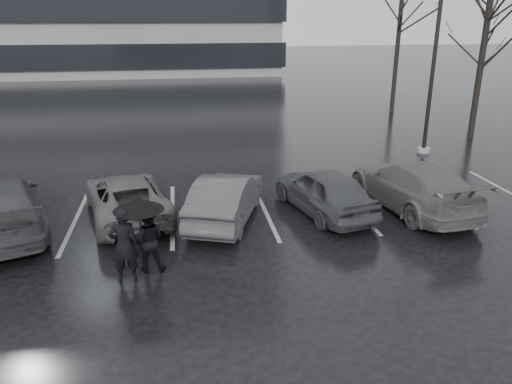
{
  "coord_description": "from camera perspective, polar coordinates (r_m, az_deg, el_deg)",
  "views": [
    {
      "loc": [
        -1.87,
        -11.61,
        5.7
      ],
      "look_at": [
        0.11,
        1.0,
        1.1
      ],
      "focal_mm": 35.0,
      "sensor_mm": 36.0,
      "label": 1
    }
  ],
  "objects": [
    {
      "name": "car_east",
      "position": [
        15.98,
        17.44,
        0.77
      ],
      "size": [
        2.76,
        5.31,
        1.47
      ],
      "primitive_type": "imported",
      "rotation": [
        0.0,
        0.0,
        3.28
      ],
      "color": "#444446",
      "rests_on": "ground"
    },
    {
      "name": "stall_stripes",
      "position": [
        15.26,
        -4.27,
        -2.17
      ],
      "size": [
        19.72,
        5.0,
        0.0
      ],
      "color": "#9C9C9E",
      "rests_on": "ground"
    },
    {
      "name": "umbrella",
      "position": [
        11.27,
        -13.32,
        -1.34
      ],
      "size": [
        1.13,
        1.13,
        1.91
      ],
      "color": "black",
      "rests_on": "ground"
    },
    {
      "name": "car_west_a",
      "position": [
        14.39,
        -3.44,
        -0.63
      ],
      "size": [
        2.74,
        4.38,
        1.36
      ],
      "primitive_type": "imported",
      "rotation": [
        0.0,
        0.0,
        2.8
      ],
      "color": "#2D2D30",
      "rests_on": "ground"
    },
    {
      "name": "tree_ne",
      "position": [
        30.48,
        24.36,
        14.0
      ],
      "size": [
        0.26,
        0.26,
        7.0
      ],
      "primitive_type": "cylinder",
      "color": "black",
      "rests_on": "ground"
    },
    {
      "name": "car_west_b",
      "position": [
        15.07,
        -14.6,
        -0.52
      ],
      "size": [
        3.08,
        4.88,
        1.26
      ],
      "primitive_type": "imported",
      "rotation": [
        0.0,
        0.0,
        3.38
      ],
      "color": "#444446",
      "rests_on": "ground"
    },
    {
      "name": "pedestrian_left",
      "position": [
        11.43,
        -14.85,
        -5.9
      ],
      "size": [
        0.68,
        0.5,
        1.74
      ],
      "primitive_type": "imported",
      "rotation": [
        0.0,
        0.0,
        3.27
      ],
      "color": "black",
      "rests_on": "ground"
    },
    {
      "name": "tree_east",
      "position": [
        25.74,
        24.51,
        14.33
      ],
      "size": [
        0.26,
        0.26,
        8.0
      ],
      "primitive_type": "cylinder",
      "color": "black",
      "rests_on": "ground"
    },
    {
      "name": "car_main",
      "position": [
        15.03,
        7.79,
        0.16
      ],
      "size": [
        2.59,
        4.35,
        1.39
      ],
      "primitive_type": "imported",
      "rotation": [
        0.0,
        0.0,
        3.39
      ],
      "color": "black",
      "rests_on": "ground"
    },
    {
      "name": "car_west_c",
      "position": [
        15.22,
        -27.2,
        -1.46
      ],
      "size": [
        3.71,
        5.57,
        1.5
      ],
      "primitive_type": "imported",
      "rotation": [
        0.0,
        0.0,
        3.48
      ],
      "color": "black",
      "rests_on": "ground"
    },
    {
      "name": "tree_north",
      "position": [
        31.41,
        15.94,
        16.46
      ],
      "size": [
        0.26,
        0.26,
        8.5
      ],
      "primitive_type": "cylinder",
      "color": "black",
      "rests_on": "ground"
    },
    {
      "name": "pedestrian_right",
      "position": [
        11.82,
        -12.23,
        -5.34
      ],
      "size": [
        0.78,
        0.63,
        1.54
      ],
      "primitive_type": "imported",
      "rotation": [
        0.0,
        0.0,
        3.07
      ],
      "color": "black",
      "rests_on": "ground"
    },
    {
      "name": "lamp_post",
      "position": [
        22.14,
        19.84,
        15.33
      ],
      "size": [
        0.53,
        0.53,
        9.6
      ],
      "rotation": [
        0.0,
        0.0,
        -0.07
      ],
      "color": "gray",
      "rests_on": "ground"
    },
    {
      "name": "ground",
      "position": [
        13.07,
        0.19,
        -6.04
      ],
      "size": [
        160.0,
        160.0,
        0.0
      ],
      "primitive_type": "plane",
      "color": "black",
      "rests_on": "ground"
    }
  ]
}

